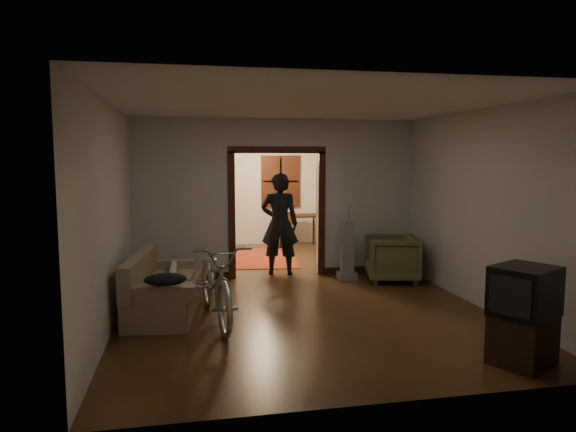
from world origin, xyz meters
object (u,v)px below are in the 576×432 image
object	(u,v)px
bicycle	(216,281)
sofa	(165,283)
locker	(203,211)
person	(280,224)
desk	(297,231)
armchair	(391,258)

from	to	relation	value
bicycle	sofa	bearing A→B (deg)	137.86
locker	sofa	bearing A→B (deg)	-80.12
sofa	locker	xyz separation A→B (m)	(0.67, 5.00, 0.49)
person	desk	distance (m)	3.08
bicycle	person	xyz separation A→B (m)	(1.29, 2.52, 0.40)
locker	desk	size ratio (longest dim) A/B	1.78
person	locker	xyz separation A→B (m)	(-1.29, 2.95, -0.03)
bicycle	armchair	bearing A→B (deg)	20.98
armchair	person	distance (m)	2.08
bicycle	locker	world-z (taller)	locker
bicycle	locker	xyz separation A→B (m)	(-0.00, 5.48, 0.37)
locker	desk	bearing A→B (deg)	15.63
person	desk	bearing A→B (deg)	-95.40
sofa	armchair	bearing A→B (deg)	24.35
armchair	desk	bearing A→B (deg)	-153.84
person	locker	size ratio (longest dim) A/B	1.03
bicycle	person	size ratio (longest dim) A/B	1.09
locker	bicycle	bearing A→B (deg)	-72.50
desk	person	bearing A→B (deg)	-127.64
armchair	desk	xyz separation A→B (m)	(-0.84, 3.78, -0.02)
person	locker	world-z (taller)	person
armchair	person	world-z (taller)	person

